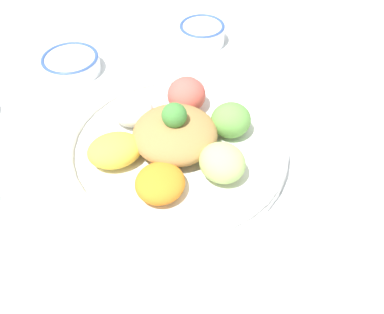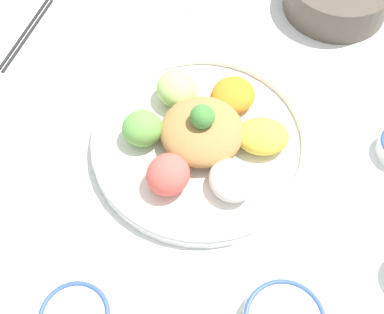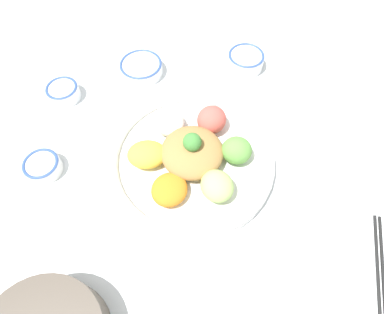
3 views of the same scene
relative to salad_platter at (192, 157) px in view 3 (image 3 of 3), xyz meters
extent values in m
plane|color=white|center=(0.00, -0.03, -0.03)|extent=(2.40, 2.40, 0.00)
cylinder|color=white|center=(0.00, 0.00, -0.02)|extent=(0.38, 0.38, 0.02)
torus|color=white|center=(0.00, 0.00, 0.00)|extent=(0.38, 0.38, 0.02)
ellipsoid|color=#E55B51|center=(-0.03, 0.10, 0.02)|extent=(0.09, 0.09, 0.06)
ellipsoid|color=white|center=(-0.10, 0.02, 0.01)|extent=(0.09, 0.09, 0.05)
ellipsoid|color=yellow|center=(-0.07, -0.08, 0.02)|extent=(0.11, 0.12, 0.05)
ellipsoid|color=orange|center=(0.03, -0.10, 0.01)|extent=(0.10, 0.10, 0.04)
ellipsoid|color=#B7DB7A|center=(0.10, -0.02, 0.02)|extent=(0.09, 0.08, 0.06)
ellipsoid|color=#6BAD4C|center=(0.07, 0.08, 0.02)|extent=(0.10, 0.10, 0.06)
ellipsoid|color=#AD7F47|center=(0.00, 0.00, 0.02)|extent=(0.14, 0.14, 0.06)
sphere|color=#478E3D|center=(0.00, 0.00, 0.06)|extent=(0.04, 0.04, 0.04)
cylinder|color=white|center=(-0.13, 0.33, -0.01)|extent=(0.10, 0.10, 0.04)
torus|color=#38569E|center=(-0.13, 0.33, 0.01)|extent=(0.10, 0.10, 0.01)
cylinder|color=#5B3319|center=(-0.13, 0.33, 0.01)|extent=(0.08, 0.08, 0.00)
cylinder|color=white|center=(-0.22, -0.27, -0.01)|extent=(0.08, 0.08, 0.03)
torus|color=#38569E|center=(-0.22, -0.27, 0.00)|extent=(0.08, 0.08, 0.01)
cylinder|color=#5B3319|center=(-0.22, -0.27, 0.00)|extent=(0.07, 0.07, 0.00)
cylinder|color=white|center=(-0.31, 0.10, -0.01)|extent=(0.12, 0.12, 0.03)
torus|color=#38569E|center=(-0.31, 0.10, 0.00)|extent=(0.12, 0.12, 0.01)
cylinder|color=maroon|center=(-0.31, 0.10, 0.00)|extent=(0.10, 0.10, 0.00)
cylinder|color=white|center=(-0.38, -0.11, -0.01)|extent=(0.08, 0.08, 0.04)
torus|color=#38569E|center=(-0.38, -0.11, 0.01)|extent=(0.08, 0.08, 0.01)
cylinder|color=white|center=(-0.38, -0.11, 0.00)|extent=(0.07, 0.07, 0.00)
cylinder|color=black|center=(0.44, 0.12, -0.02)|extent=(0.12, 0.18, 0.01)
cylinder|color=black|center=(0.43, 0.11, -0.02)|extent=(0.12, 0.18, 0.01)
cube|color=beige|center=(0.29, 0.29, -0.02)|extent=(0.09, 0.02, 0.01)
ellipsoid|color=beige|center=(0.23, 0.30, -0.02)|extent=(0.04, 0.04, 0.01)
camera|label=1|loc=(0.30, -0.45, 0.54)|focal=42.00mm
camera|label=2|loc=(-0.39, 0.32, 0.77)|focal=50.00mm
camera|label=3|loc=(0.28, -0.26, 0.64)|focal=30.00mm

